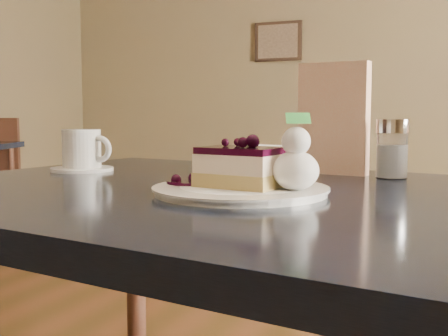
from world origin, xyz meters
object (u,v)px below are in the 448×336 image
at_px(cheesecake_slice, 241,167).
at_px(coffee_set, 83,152).
at_px(dessert_plate, 241,191).
at_px(main_table, 256,239).

xyz_separation_m(cheesecake_slice, coffee_set, (-0.47, 0.21, -0.00)).
bearing_deg(dessert_plate, cheesecake_slice, -75.96).
height_order(main_table, coffee_set, coffee_set).
distance_m(main_table, dessert_plate, 0.11).
bearing_deg(cheesecake_slice, main_table, 90.00).
height_order(cheesecake_slice, coffee_set, coffee_set).
relative_size(dessert_plate, coffee_set, 1.86).
distance_m(dessert_plate, coffee_set, 0.52).
height_order(main_table, cheesecake_slice, cheesecake_slice).
bearing_deg(main_table, coffee_set, 170.76).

